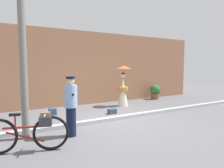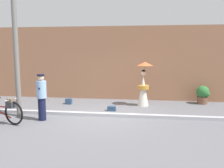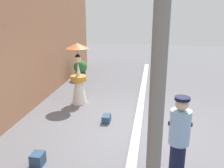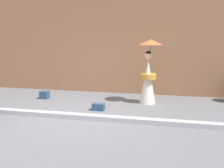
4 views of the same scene
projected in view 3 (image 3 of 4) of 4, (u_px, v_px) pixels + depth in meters
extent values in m
plane|color=slate|center=(138.00, 128.00, 6.35)|extent=(30.00, 30.00, 0.00)
cube|color=#9E6B4C|center=(7.00, 55.00, 6.36)|extent=(14.00, 0.40, 3.55)
cube|color=#B2B2B7|center=(138.00, 126.00, 6.34)|extent=(14.00, 0.20, 0.12)
cylinder|color=#141938|center=(177.00, 164.00, 4.25)|extent=(0.26, 0.26, 0.78)
cylinder|color=#8CB2E0|center=(180.00, 127.00, 4.05)|extent=(0.34, 0.34, 0.59)
sphere|color=#D8B293|center=(182.00, 104.00, 3.93)|extent=(0.21, 0.21, 0.21)
cylinder|color=black|center=(182.00, 99.00, 3.90)|extent=(0.24, 0.24, 0.05)
cube|color=black|center=(180.00, 124.00, 4.03)|extent=(0.05, 0.38, 0.06)
cone|color=silver|center=(79.00, 83.00, 7.82)|extent=(0.48, 0.48, 1.32)
cylinder|color=#C1842D|center=(79.00, 78.00, 7.78)|extent=(0.49, 0.49, 0.16)
sphere|color=beige|center=(78.00, 59.00, 7.60)|extent=(0.21, 0.21, 0.21)
sphere|color=black|center=(78.00, 57.00, 7.58)|extent=(0.16, 0.16, 0.16)
cylinder|color=olive|center=(77.00, 55.00, 7.62)|extent=(0.02, 0.02, 0.55)
cone|color=orange|center=(77.00, 46.00, 7.54)|extent=(0.70, 0.70, 0.16)
cylinder|color=brown|center=(81.00, 76.00, 10.58)|extent=(0.44, 0.44, 0.32)
sphere|color=#2D6B33|center=(80.00, 67.00, 10.46)|extent=(0.56, 0.56, 0.56)
sphere|color=#2D6B33|center=(83.00, 68.00, 10.60)|extent=(0.31, 0.31, 0.31)
cube|color=navy|center=(38.00, 159.00, 4.83)|extent=(0.27, 0.23, 0.25)
cube|color=#243951|center=(41.00, 157.00, 4.80)|extent=(0.23, 0.08, 0.09)
cube|color=navy|center=(106.00, 119.00, 6.66)|extent=(0.33, 0.21, 0.19)
cube|color=#243951|center=(109.00, 117.00, 6.63)|extent=(0.28, 0.07, 0.07)
cylinder|color=slate|center=(159.00, 59.00, 2.71)|extent=(0.18, 0.18, 4.80)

